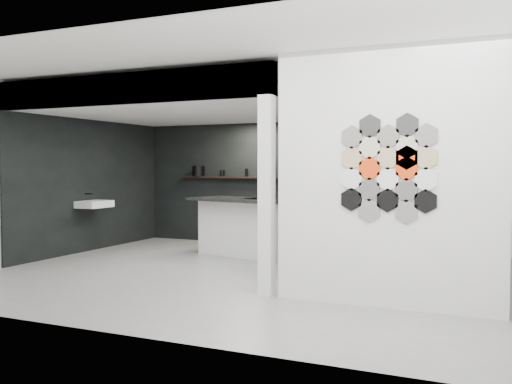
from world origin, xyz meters
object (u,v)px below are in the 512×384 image
(wall_basin, at_px, (94,204))
(utensil_cup, at_px, (222,173))
(kitchen_island, at_px, (245,226))
(glass_bowl, at_px, (316,174))
(stockpot, at_px, (198,171))
(partition_panel, at_px, (387,178))
(bottle_dark, at_px, (246,172))
(glass_vase, at_px, (316,173))
(kettle, at_px, (286,172))

(wall_basin, height_order, utensil_cup, utensil_cup)
(kitchen_island, distance_m, glass_bowl, 1.78)
(wall_basin, xyz_separation_m, stockpot, (0.91, 2.07, 0.57))
(kitchen_island, bearing_deg, partition_panel, -27.66)
(stockpot, xyz_separation_m, bottle_dark, (1.07, 0.00, -0.03))
(partition_panel, bearing_deg, utensil_cup, 136.07)
(kitchen_island, height_order, glass_vase, kitchen_island)
(wall_basin, relative_size, bottle_dark, 4.02)
(partition_panel, bearing_deg, wall_basin, 161.77)
(kitchen_island, distance_m, glass_vase, 1.79)
(kettle, bearing_deg, wall_basin, -140.09)
(bottle_dark, bearing_deg, kettle, 0.00)
(kitchen_island, bearing_deg, wall_basin, -150.74)
(kitchen_island, relative_size, utensil_cup, 17.50)
(stockpot, height_order, utensil_cup, stockpot)
(wall_basin, xyz_separation_m, kitchen_island, (2.59, 0.72, -0.35))
(bottle_dark, bearing_deg, partition_panel, -47.98)
(utensil_cup, bearing_deg, kitchen_island, -49.65)
(stockpot, height_order, glass_vase, stockpot)
(kettle, bearing_deg, partition_panel, -51.91)
(bottle_dark, bearing_deg, stockpot, 180.00)
(partition_panel, xyz_separation_m, glass_bowl, (-2.08, 3.87, -0.03))
(glass_bowl, height_order, glass_vase, glass_vase)
(kitchen_island, bearing_deg, stockpot, 155.04)
(kitchen_island, xyz_separation_m, kettle, (0.21, 1.34, 0.90))
(stockpot, height_order, glass_bowl, stockpot)
(stockpot, distance_m, glass_bowl, 2.48)
(partition_panel, height_order, wall_basin, partition_panel)
(kitchen_island, bearing_deg, glass_bowl, 72.90)
(glass_vase, bearing_deg, partition_panel, -61.77)
(wall_basin, height_order, kettle, kettle)
(kettle, xyz_separation_m, glass_vase, (0.59, 0.00, -0.01))
(utensil_cup, bearing_deg, bottle_dark, 0.00)
(stockpot, distance_m, glass_vase, 2.48)
(glass_vase, bearing_deg, bottle_dark, 180.00)
(partition_panel, height_order, utensil_cup, partition_panel)
(partition_panel, height_order, bottle_dark, partition_panel)
(wall_basin, xyz_separation_m, glass_vase, (3.39, 2.07, 0.54))
(kitchen_island, xyz_separation_m, utensil_cup, (-1.14, 1.34, 0.87))
(partition_panel, height_order, glass_bowl, partition_panel)
(glass_vase, distance_m, bottle_dark, 1.41)
(glass_vase, distance_m, utensil_cup, 1.94)
(partition_panel, height_order, stockpot, partition_panel)
(wall_basin, bearing_deg, utensil_cup, 54.86)
(kettle, height_order, utensil_cup, kettle)
(wall_basin, distance_m, utensil_cup, 2.58)
(partition_panel, xyz_separation_m, kitchen_island, (-2.87, 2.52, -0.90))
(glass_bowl, bearing_deg, bottle_dark, 180.00)
(wall_basin, relative_size, glass_vase, 4.41)
(partition_panel, distance_m, stockpot, 5.97)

